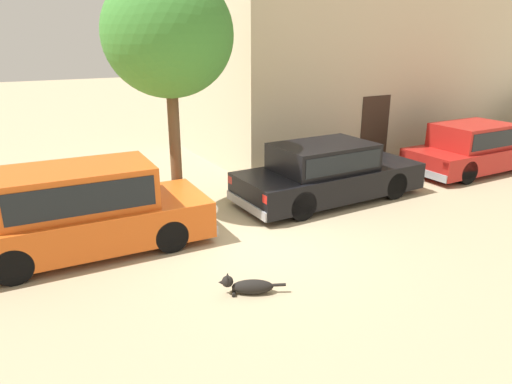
{
  "coord_description": "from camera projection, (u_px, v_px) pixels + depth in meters",
  "views": [
    {
      "loc": [
        -4.11,
        -7.22,
        3.77
      ],
      "look_at": [
        0.1,
        0.2,
        0.9
      ],
      "focal_mm": 32.37,
      "sensor_mm": 36.0,
      "label": 1
    }
  ],
  "objects": [
    {
      "name": "parked_sedan_nearest",
      "position": [
        84.0,
        208.0,
        8.36
      ],
      "size": [
        4.54,
        1.93,
        1.6
      ],
      "rotation": [
        0.0,
        0.0,
        -0.04
      ],
      "color": "#D15619",
      "rests_on": "ground_plane"
    },
    {
      "name": "stray_dog_spotted",
      "position": [
        248.0,
        286.0,
        7.11
      ],
      "size": [
        0.96,
        0.55,
        0.33
      ],
      "rotation": [
        0.0,
        0.0,
        2.66
      ],
      "color": "black",
      "rests_on": "ground_plane"
    },
    {
      "name": "ground_plane",
      "position": [
        256.0,
        239.0,
        9.07
      ],
      "size": [
        80.0,
        80.0,
        0.0
      ],
      "primitive_type": "plane",
      "color": "tan"
    },
    {
      "name": "parked_sedan_second",
      "position": [
        327.0,
        172.0,
        11.07
      ],
      "size": [
        4.79,
        1.84,
        1.41
      ],
      "rotation": [
        0.0,
        0.0,
        0.01
      ],
      "color": "black",
      "rests_on": "ground_plane"
    },
    {
      "name": "acacia_tree_left",
      "position": [
        169.0,
        36.0,
        9.17
      ],
      "size": [
        2.65,
        2.38,
        5.08
      ],
      "color": "brown",
      "rests_on": "ground_plane"
    },
    {
      "name": "parked_sedan_third",
      "position": [
        474.0,
        147.0,
        13.46
      ],
      "size": [
        4.48,
        1.77,
        1.42
      ],
      "rotation": [
        0.0,
        0.0,
        -0.01
      ],
      "color": "#AD1E19",
      "rests_on": "ground_plane"
    },
    {
      "name": "apartment_block",
      "position": [
        369.0,
        2.0,
        16.02
      ],
      "size": [
        12.38,
        5.38,
        9.86
      ],
      "color": "beige",
      "rests_on": "ground_plane"
    }
  ]
}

